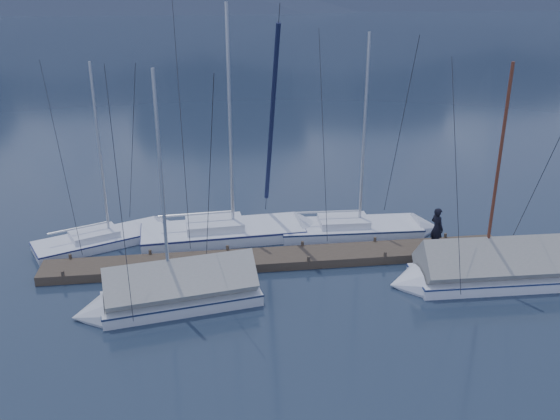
{
  "coord_description": "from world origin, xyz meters",
  "views": [
    {
      "loc": [
        -2.77,
        -18.58,
        10.35
      ],
      "look_at": [
        0.0,
        2.0,
        2.2
      ],
      "focal_mm": 38.0,
      "sensor_mm": 36.0,
      "label": 1
    }
  ],
  "objects_px": {
    "sailboat_covered_near": "(480,272)",
    "person": "(437,228)",
    "sailboat_open_mid": "(246,232)",
    "sailboat_open_right": "(370,229)",
    "sailboat_covered_far": "(167,295)",
    "sailboat_open_left": "(120,237)"
  },
  "relations": [
    {
      "from": "sailboat_open_right",
      "to": "sailboat_covered_near",
      "type": "height_order",
      "value": "sailboat_open_right"
    },
    {
      "from": "sailboat_open_mid",
      "to": "sailboat_open_right",
      "type": "bearing_deg",
      "value": -3.62
    },
    {
      "from": "person",
      "to": "sailboat_covered_near",
      "type": "bearing_deg",
      "value": 174.69
    },
    {
      "from": "sailboat_open_right",
      "to": "sailboat_covered_far",
      "type": "distance_m",
      "value": 9.94
    },
    {
      "from": "sailboat_open_mid",
      "to": "sailboat_covered_near",
      "type": "height_order",
      "value": "sailboat_open_mid"
    },
    {
      "from": "sailboat_open_left",
      "to": "sailboat_covered_far",
      "type": "xyz_separation_m",
      "value": [
        2.21,
        -5.8,
        0.28
      ]
    },
    {
      "from": "sailboat_open_left",
      "to": "person",
      "type": "xyz_separation_m",
      "value": [
        12.64,
        -3.19,
        1.04
      ]
    },
    {
      "from": "sailboat_open_mid",
      "to": "sailboat_open_left",
      "type": "bearing_deg",
      "value": 176.65
    },
    {
      "from": "sailboat_covered_near",
      "to": "sailboat_covered_far",
      "type": "height_order",
      "value": "sailboat_covered_far"
    },
    {
      "from": "sailboat_open_left",
      "to": "sailboat_covered_near",
      "type": "bearing_deg",
      "value": -22.85
    },
    {
      "from": "sailboat_covered_near",
      "to": "person",
      "type": "relative_size",
      "value": 5.22
    },
    {
      "from": "sailboat_open_mid",
      "to": "sailboat_covered_near",
      "type": "relative_size",
      "value": 1.2
    },
    {
      "from": "sailboat_open_right",
      "to": "sailboat_open_mid",
      "type": "bearing_deg",
      "value": 176.38
    },
    {
      "from": "sailboat_covered_far",
      "to": "person",
      "type": "distance_m",
      "value": 10.78
    },
    {
      "from": "sailboat_covered_far",
      "to": "sailboat_covered_near",
      "type": "bearing_deg",
      "value": 0.83
    },
    {
      "from": "sailboat_covered_near",
      "to": "person",
      "type": "bearing_deg",
      "value": 106.72
    },
    {
      "from": "sailboat_open_left",
      "to": "sailboat_open_right",
      "type": "relative_size",
      "value": 0.88
    },
    {
      "from": "sailboat_open_left",
      "to": "sailboat_covered_near",
      "type": "xyz_separation_m",
      "value": [
        13.38,
        -5.64,
        0.29
      ]
    },
    {
      "from": "sailboat_open_mid",
      "to": "person",
      "type": "xyz_separation_m",
      "value": [
        7.3,
        -2.88,
        0.99
      ]
    },
    {
      "from": "person",
      "to": "sailboat_covered_far",
      "type": "bearing_deg",
      "value": 82.01
    },
    {
      "from": "sailboat_open_left",
      "to": "person",
      "type": "distance_m",
      "value": 13.08
    },
    {
      "from": "sailboat_open_right",
      "to": "sailboat_covered_near",
      "type": "xyz_separation_m",
      "value": [
        2.66,
        -4.98,
        0.27
      ]
    }
  ]
}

